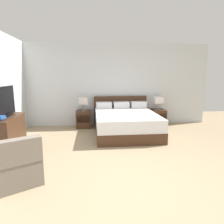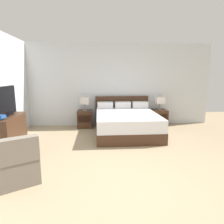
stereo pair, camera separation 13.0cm
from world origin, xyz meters
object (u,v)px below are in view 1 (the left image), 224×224
object	(u,v)px
nightstand_right	(158,117)
tv	(5,102)
nightstand_left	(84,119)
table_lamp_right	(158,100)
bed	(125,122)
table_lamp_left	(83,101)
armchair_by_window	(15,166)
dresser	(7,134)

from	to	relation	value
nightstand_right	tv	xyz separation A→B (m)	(-3.92, -1.87, 0.82)
nightstand_left	nightstand_right	size ratio (longest dim) A/B	1.00
nightstand_left	table_lamp_right	world-z (taller)	table_lamp_right
bed	nightstand_right	world-z (taller)	bed
table_lamp_left	armchair_by_window	xyz separation A→B (m)	(-0.90, -3.25, -0.55)
table_lamp_left	table_lamp_right	bearing A→B (deg)	0.00
bed	dresser	size ratio (longest dim) A/B	1.98
table_lamp_right	tv	world-z (taller)	tv
table_lamp_left	tv	xyz separation A→B (m)	(-1.52, -1.87, 0.24)
dresser	bed	bearing A→B (deg)	23.36
bed	nightstand_left	world-z (taller)	bed
dresser	tv	bearing A→B (deg)	87.50
nightstand_left	table_lamp_left	distance (m)	0.57
table_lamp_left	nightstand_right	bearing A→B (deg)	-0.03
armchair_by_window	table_lamp_right	bearing A→B (deg)	44.60
nightstand_right	armchair_by_window	world-z (taller)	armchair_by_window
bed	nightstand_left	size ratio (longest dim) A/B	3.98
nightstand_right	table_lamp_right	size ratio (longest dim) A/B	1.27
nightstand_left	nightstand_right	xyz separation A→B (m)	(2.39, 0.00, 0.00)
tv	armchair_by_window	xyz separation A→B (m)	(0.62, -1.37, -0.80)
tv	armchair_by_window	distance (m)	1.71
table_lamp_left	table_lamp_right	size ratio (longest dim) A/B	1.00
tv	table_lamp_left	bearing A→B (deg)	50.88
nightstand_left	table_lamp_left	world-z (taller)	table_lamp_left
tv	armchair_by_window	world-z (taller)	tv
bed	table_lamp_right	xyz separation A→B (m)	(1.20, 0.76, 0.52)
table_lamp_right	tv	distance (m)	4.35
nightstand_right	tv	bearing A→B (deg)	-154.46
dresser	table_lamp_left	bearing A→B (deg)	51.70
table_lamp_right	dresser	bearing A→B (deg)	-153.75
table_lamp_right	nightstand_left	bearing A→B (deg)	-179.97
bed	dresser	xyz separation A→B (m)	(-2.72, -1.18, 0.08)
nightstand_left	nightstand_right	bearing A→B (deg)	0.00
nightstand_right	tv	distance (m)	4.42
table_lamp_right	armchair_by_window	bearing A→B (deg)	-135.40
table_lamp_left	tv	distance (m)	2.43
table_lamp_left	armchair_by_window	distance (m)	3.42
table_lamp_right	dresser	world-z (taller)	table_lamp_right
bed	dresser	distance (m)	2.97
table_lamp_left	dresser	xyz separation A→B (m)	(-1.53, -1.93, -0.44)
bed	nightstand_left	bearing A→B (deg)	147.75
nightstand_left	armchair_by_window	bearing A→B (deg)	-105.50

